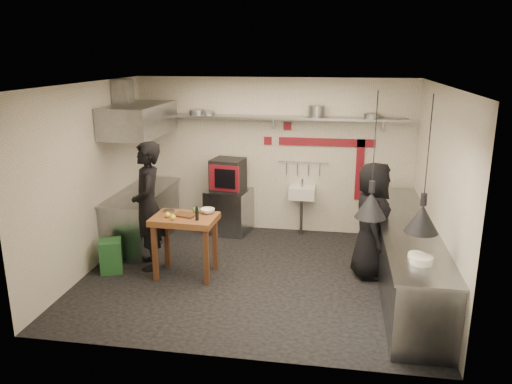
% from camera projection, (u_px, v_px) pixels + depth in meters
% --- Properties ---
extents(floor, '(5.00, 5.00, 0.00)m').
position_uv_depth(floor, '(254.00, 275.00, 7.45)').
color(floor, black).
rests_on(floor, ground).
extents(ceiling, '(5.00, 5.00, 0.00)m').
position_uv_depth(ceiling, '(254.00, 84.00, 6.69)').
color(ceiling, silver).
rests_on(ceiling, floor).
extents(wall_back, '(5.00, 0.04, 2.80)m').
position_uv_depth(wall_back, '(273.00, 156.00, 9.06)').
color(wall_back, silver).
rests_on(wall_back, floor).
extents(wall_front, '(5.00, 0.04, 2.80)m').
position_uv_depth(wall_front, '(220.00, 237.00, 5.07)').
color(wall_front, silver).
rests_on(wall_front, floor).
extents(wall_left, '(0.04, 4.20, 2.80)m').
position_uv_depth(wall_left, '(90.00, 178.00, 7.46)').
color(wall_left, silver).
rests_on(wall_left, floor).
extents(wall_right, '(0.04, 4.20, 2.80)m').
position_uv_depth(wall_right, '(438.00, 193.00, 6.68)').
color(wall_right, silver).
rests_on(wall_right, floor).
extents(red_band_horiz, '(1.70, 0.02, 0.14)m').
position_uv_depth(red_band_horiz, '(327.00, 142.00, 8.82)').
color(red_band_horiz, maroon).
rests_on(red_band_horiz, wall_back).
extents(red_band_vert, '(0.14, 0.02, 1.10)m').
position_uv_depth(red_band_vert, '(360.00, 170.00, 8.86)').
color(red_band_vert, maroon).
rests_on(red_band_vert, wall_back).
extents(red_tile_a, '(0.14, 0.02, 0.14)m').
position_uv_depth(red_tile_a, '(288.00, 126.00, 8.86)').
color(red_tile_a, maroon).
rests_on(red_tile_a, wall_back).
extents(red_tile_b, '(0.14, 0.02, 0.14)m').
position_uv_depth(red_tile_b, '(268.00, 141.00, 8.99)').
color(red_tile_b, maroon).
rests_on(red_tile_b, wall_back).
extents(back_shelf, '(4.60, 0.34, 0.04)m').
position_uv_depth(back_shelf, '(272.00, 117.00, 8.70)').
color(back_shelf, slate).
rests_on(back_shelf, wall_back).
extents(shelf_bracket_left, '(0.04, 0.06, 0.24)m').
position_uv_depth(shelf_bracket_left, '(171.00, 120.00, 9.17)').
color(shelf_bracket_left, slate).
rests_on(shelf_bracket_left, wall_back).
extents(shelf_bracket_mid, '(0.04, 0.06, 0.24)m').
position_uv_depth(shelf_bracket_mid, '(274.00, 122.00, 8.87)').
color(shelf_bracket_mid, slate).
rests_on(shelf_bracket_mid, wall_back).
extents(shelf_bracket_right, '(0.04, 0.06, 0.24)m').
position_uv_depth(shelf_bracket_right, '(383.00, 124.00, 8.57)').
color(shelf_bracket_right, slate).
rests_on(shelf_bracket_right, wall_back).
extents(pan_far_left, '(0.33, 0.33, 0.09)m').
position_uv_depth(pan_far_left, '(197.00, 112.00, 8.89)').
color(pan_far_left, slate).
rests_on(pan_far_left, back_shelf).
extents(pan_mid_left, '(0.31, 0.31, 0.07)m').
position_uv_depth(pan_mid_left, '(207.00, 113.00, 8.87)').
color(pan_mid_left, slate).
rests_on(pan_mid_left, back_shelf).
extents(stock_pot, '(0.36, 0.36, 0.20)m').
position_uv_depth(stock_pot, '(317.00, 111.00, 8.55)').
color(stock_pot, slate).
rests_on(stock_pot, back_shelf).
extents(pan_right, '(0.32, 0.32, 0.08)m').
position_uv_depth(pan_right, '(372.00, 116.00, 8.42)').
color(pan_right, slate).
rests_on(pan_right, back_shelf).
extents(oven_stand, '(0.84, 0.78, 0.80)m').
position_uv_depth(oven_stand, '(229.00, 211.00, 9.17)').
color(oven_stand, slate).
rests_on(oven_stand, floor).
extents(combi_oven, '(0.62, 0.59, 0.58)m').
position_uv_depth(combi_oven, '(228.00, 175.00, 8.98)').
color(combi_oven, black).
rests_on(combi_oven, oven_stand).
extents(oven_door, '(0.55, 0.13, 0.46)m').
position_uv_depth(oven_door, '(224.00, 178.00, 8.72)').
color(oven_door, maroon).
rests_on(oven_door, combi_oven).
extents(oven_glass, '(0.38, 0.08, 0.34)m').
position_uv_depth(oven_glass, '(225.00, 179.00, 8.68)').
color(oven_glass, black).
rests_on(oven_glass, oven_door).
extents(hand_sink, '(0.46, 0.34, 0.22)m').
position_uv_depth(hand_sink, '(302.00, 193.00, 8.97)').
color(hand_sink, white).
rests_on(hand_sink, wall_back).
extents(sink_tap, '(0.03, 0.03, 0.14)m').
position_uv_depth(sink_tap, '(302.00, 183.00, 8.93)').
color(sink_tap, slate).
rests_on(sink_tap, hand_sink).
extents(sink_drain, '(0.06, 0.06, 0.66)m').
position_uv_depth(sink_drain, '(301.00, 216.00, 9.06)').
color(sink_drain, slate).
rests_on(sink_drain, floor).
extents(utensil_rail, '(0.90, 0.02, 0.02)m').
position_uv_depth(utensil_rail, '(303.00, 162.00, 8.96)').
color(utensil_rail, slate).
rests_on(utensil_rail, wall_back).
extents(counter_right, '(0.70, 3.80, 0.90)m').
position_uv_depth(counter_right, '(405.00, 257.00, 6.99)').
color(counter_right, slate).
rests_on(counter_right, floor).
extents(counter_right_top, '(0.76, 3.90, 0.03)m').
position_uv_depth(counter_right_top, '(408.00, 225.00, 6.86)').
color(counter_right_top, slate).
rests_on(counter_right_top, counter_right).
extents(plate_stack, '(0.31, 0.31, 0.09)m').
position_uv_depth(plate_stack, '(421.00, 260.00, 5.57)').
color(plate_stack, white).
rests_on(plate_stack, counter_right_top).
extents(small_bowl_right, '(0.27, 0.27, 0.05)m').
position_uv_depth(small_bowl_right, '(417.00, 256.00, 5.74)').
color(small_bowl_right, white).
rests_on(small_bowl_right, counter_right_top).
extents(counter_left, '(0.70, 1.90, 0.90)m').
position_uv_depth(counter_left, '(142.00, 217.00, 8.66)').
color(counter_left, slate).
rests_on(counter_left, floor).
extents(counter_left_top, '(0.76, 2.00, 0.03)m').
position_uv_depth(counter_left_top, '(141.00, 192.00, 8.53)').
color(counter_left_top, slate).
rests_on(counter_left_top, counter_left).
extents(extractor_hood, '(0.78, 1.60, 0.50)m').
position_uv_depth(extractor_hood, '(139.00, 120.00, 8.19)').
color(extractor_hood, slate).
rests_on(extractor_hood, ceiling).
extents(hood_duct, '(0.28, 0.28, 0.50)m').
position_uv_depth(hood_duct, '(123.00, 95.00, 8.12)').
color(hood_duct, slate).
rests_on(hood_duct, ceiling).
extents(green_bin, '(0.42, 0.42, 0.50)m').
position_uv_depth(green_bin, '(111.00, 256.00, 7.53)').
color(green_bin, '#22582B').
rests_on(green_bin, floor).
extents(prep_table, '(0.94, 0.68, 0.92)m').
position_uv_depth(prep_table, '(186.00, 246.00, 7.36)').
color(prep_table, brown).
rests_on(prep_table, floor).
extents(cutting_board, '(0.36, 0.29, 0.02)m').
position_uv_depth(cutting_board, '(185.00, 215.00, 7.26)').
color(cutting_board, '#54311C').
rests_on(cutting_board, prep_table).
extents(pepper_mill, '(0.05, 0.05, 0.20)m').
position_uv_depth(pepper_mill, '(197.00, 213.00, 7.04)').
color(pepper_mill, black).
rests_on(pepper_mill, prep_table).
extents(lemon_a, '(0.08, 0.08, 0.08)m').
position_uv_depth(lemon_a, '(168.00, 215.00, 7.17)').
color(lemon_a, yellow).
rests_on(lemon_a, prep_table).
extents(lemon_b, '(0.08, 0.08, 0.08)m').
position_uv_depth(lemon_b, '(173.00, 217.00, 7.07)').
color(lemon_b, yellow).
rests_on(lemon_b, prep_table).
extents(veg_ball, '(0.12, 0.12, 0.11)m').
position_uv_depth(veg_ball, '(196.00, 210.00, 7.36)').
color(veg_ball, '#579645').
rests_on(veg_ball, prep_table).
extents(steel_tray, '(0.18, 0.15, 0.03)m').
position_uv_depth(steel_tray, '(169.00, 211.00, 7.44)').
color(steel_tray, slate).
rests_on(steel_tray, prep_table).
extents(bowl, '(0.22, 0.22, 0.07)m').
position_uv_depth(bowl, '(208.00, 211.00, 7.37)').
color(bowl, white).
rests_on(bowl, prep_table).
extents(heat_lamp_near, '(0.40, 0.40, 1.51)m').
position_uv_depth(heat_lamp_near, '(374.00, 156.00, 5.81)').
color(heat_lamp_near, black).
rests_on(heat_lamp_near, ceiling).
extents(heat_lamp_far, '(0.40, 0.40, 1.53)m').
position_uv_depth(heat_lamp_far, '(427.00, 166.00, 5.37)').
color(heat_lamp_far, black).
rests_on(heat_lamp_far, ceiling).
extents(chef_left, '(0.70, 0.84, 1.96)m').
position_uv_depth(chef_left, '(148.00, 206.00, 7.51)').
color(chef_left, black).
rests_on(chef_left, floor).
extents(chef_right, '(0.55, 0.84, 1.72)m').
position_uv_depth(chef_right, '(372.00, 220.00, 7.24)').
color(chef_right, black).
rests_on(chef_right, floor).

